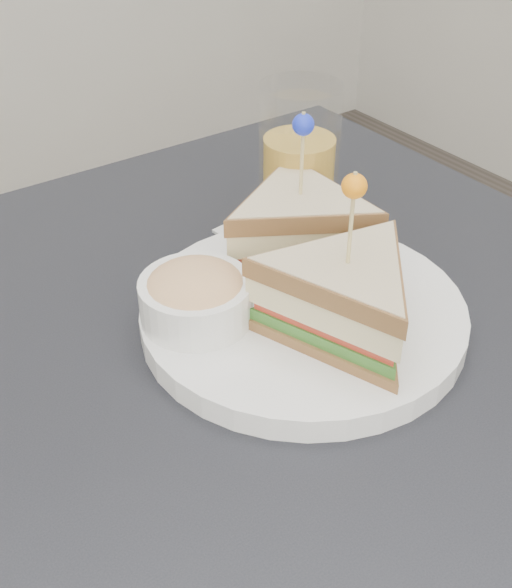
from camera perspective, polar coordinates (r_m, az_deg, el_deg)
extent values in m
cube|color=black|center=(0.63, -0.21, -5.51)|extent=(0.80, 0.80, 0.03)
cylinder|color=black|center=(1.25, 3.68, -3.71)|extent=(0.04, 0.04, 0.72)
cylinder|color=white|center=(0.65, 3.62, -1.73)|extent=(0.36, 0.36, 0.02)
cylinder|color=white|center=(0.64, 3.66, -0.95)|extent=(0.36, 0.36, 0.01)
cylinder|color=#DDC77F|center=(0.56, 7.35, 5.19)|extent=(0.00, 0.00, 0.09)
sphere|color=orange|center=(0.54, 7.62, 8.28)|extent=(0.02, 0.02, 0.02)
cylinder|color=#DDC77F|center=(0.65, 3.57, 10.22)|extent=(0.00, 0.00, 0.09)
sphere|color=#1B2FCF|center=(0.64, 3.68, 12.95)|extent=(0.02, 0.02, 0.02)
cylinder|color=white|center=(0.62, -4.66, -0.66)|extent=(0.12, 0.12, 0.04)
ellipsoid|color=#E0B772|center=(0.61, -4.72, 0.46)|extent=(0.11, 0.11, 0.04)
cube|color=white|center=(0.78, 3.13, 4.81)|extent=(0.14, 0.14, 0.00)
cylinder|color=gold|center=(0.76, 3.27, 8.44)|extent=(0.08, 0.08, 0.10)
cylinder|color=white|center=(0.75, 3.33, 10.13)|extent=(0.09, 0.09, 0.16)
cube|color=white|center=(0.75, 3.48, 12.03)|extent=(0.03, 0.03, 0.02)
cube|color=white|center=(0.73, 3.04, 10.88)|extent=(0.02, 0.02, 0.02)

